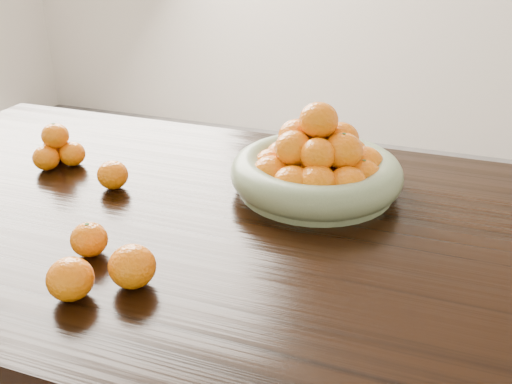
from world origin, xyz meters
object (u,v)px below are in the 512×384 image
(dining_table, at_px, (255,260))
(fruit_bowl, at_px, (317,167))
(loose_orange_0, at_px, (89,239))
(orange_pyramid, at_px, (57,149))

(dining_table, bearing_deg, fruit_bowl, 67.01)
(dining_table, height_order, loose_orange_0, loose_orange_0)
(dining_table, bearing_deg, orange_pyramid, 168.32)
(dining_table, relative_size, orange_pyramid, 16.15)
(fruit_bowl, xyz_separation_m, loose_orange_0, (-0.32, -0.40, -0.03))
(fruit_bowl, distance_m, orange_pyramid, 0.64)
(fruit_bowl, xyz_separation_m, orange_pyramid, (-0.64, -0.07, -0.01))
(orange_pyramid, bearing_deg, dining_table, -11.68)
(fruit_bowl, bearing_deg, orange_pyramid, -173.53)
(orange_pyramid, bearing_deg, fruit_bowl, 6.47)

